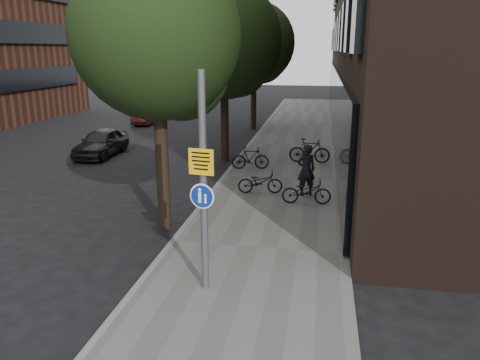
% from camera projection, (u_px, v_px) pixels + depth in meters
% --- Properties ---
extents(ground, '(120.00, 120.00, 0.00)m').
position_uv_depth(ground, '(220.00, 324.00, 8.74)').
color(ground, black).
rests_on(ground, ground).
extents(sidewalk, '(4.50, 60.00, 0.12)m').
position_uv_depth(sidewalk, '(281.00, 179.00, 18.17)').
color(sidewalk, '#5F5C58').
rests_on(sidewalk, ground).
extents(curb_edge, '(0.15, 60.00, 0.13)m').
position_uv_depth(curb_edge, '(224.00, 177.00, 18.54)').
color(curb_edge, slate).
rests_on(curb_edge, ground).
extents(street_tree_near, '(4.40, 4.40, 7.50)m').
position_uv_depth(street_tree_near, '(161.00, 43.00, 12.18)').
color(street_tree_near, black).
rests_on(street_tree_near, ground).
extents(street_tree_mid, '(5.00, 5.00, 7.80)m').
position_uv_depth(street_tree_mid, '(226.00, 45.00, 20.24)').
color(street_tree_mid, black).
rests_on(street_tree_mid, ground).
extents(street_tree_far, '(5.00, 5.00, 7.80)m').
position_uv_depth(street_tree_far, '(255.00, 46.00, 28.78)').
color(street_tree_far, black).
rests_on(street_tree_far, ground).
extents(signpost, '(0.51, 0.15, 4.47)m').
position_uv_depth(signpost, '(204.00, 184.00, 9.21)').
color(signpost, '#595B5E').
rests_on(signpost, sidewalk).
extents(pedestrian, '(0.76, 0.64, 1.77)m').
position_uv_depth(pedestrian, '(306.00, 170.00, 15.81)').
color(pedestrian, black).
rests_on(pedestrian, sidewalk).
extents(parked_bike_facade_near, '(1.61, 0.65, 0.83)m').
position_uv_depth(parked_bike_facade_near, '(307.00, 191.00, 15.03)').
color(parked_bike_facade_near, black).
rests_on(parked_bike_facade_near, sidewalk).
extents(parked_bike_facade_far, '(1.80, 0.56, 1.07)m').
position_uv_depth(parked_bike_facade_far, '(310.00, 151.00, 20.45)').
color(parked_bike_facade_far, black).
rests_on(parked_bike_facade_far, sidewalk).
extents(parked_bike_curb_near, '(1.60, 0.77, 0.81)m').
position_uv_depth(parked_bike_curb_near, '(260.00, 182.00, 16.15)').
color(parked_bike_curb_near, black).
rests_on(parked_bike_curb_near, sidewalk).
extents(parked_bike_curb_far, '(1.62, 0.72, 0.94)m').
position_uv_depth(parked_bike_curb_far, '(250.00, 158.00, 19.38)').
color(parked_bike_curb_far, black).
rests_on(parked_bike_curb_far, sidewalk).
extents(parked_car_near, '(1.56, 3.81, 1.29)m').
position_uv_depth(parked_car_near, '(101.00, 142.00, 22.32)').
color(parked_car_near, black).
rests_on(parked_car_near, ground).
extents(parked_car_mid, '(1.17, 3.35, 1.10)m').
position_uv_depth(parked_car_mid, '(148.00, 116.00, 32.01)').
color(parked_car_mid, '#511717').
rests_on(parked_car_mid, ground).
extents(parked_car_far, '(2.08, 4.66, 1.33)m').
position_uv_depth(parked_car_far, '(184.00, 104.00, 37.68)').
color(parked_car_far, '#1B2030').
rests_on(parked_car_far, ground).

